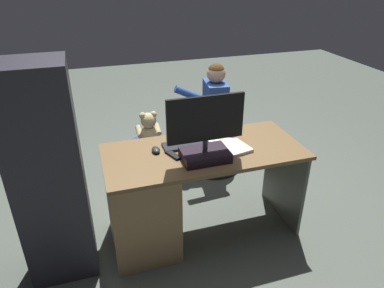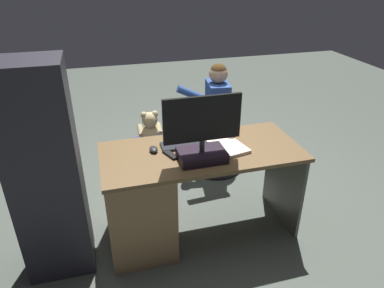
# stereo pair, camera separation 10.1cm
# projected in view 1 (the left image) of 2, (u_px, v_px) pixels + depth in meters

# --- Properties ---
(ground_plane) EXTENTS (10.00, 10.00, 0.00)m
(ground_plane) POSITION_uv_depth(u_px,v_px,m) (188.00, 200.00, 3.35)
(ground_plane) COLOR #4D564C
(desk) EXTENTS (1.49, 0.67, 0.76)m
(desk) POSITION_uv_depth(u_px,v_px,m) (155.00, 198.00, 2.70)
(desk) COLOR brown
(desk) RESTS_ON ground_plane
(monitor) EXTENTS (0.54, 0.23, 0.47)m
(monitor) POSITION_uv_depth(u_px,v_px,m) (205.00, 138.00, 2.44)
(monitor) COLOR black
(monitor) RESTS_ON desk
(keyboard) EXTENTS (0.42, 0.14, 0.02)m
(keyboard) POSITION_uv_depth(u_px,v_px,m) (190.00, 144.00, 2.70)
(keyboard) COLOR black
(keyboard) RESTS_ON desk
(computer_mouse) EXTENTS (0.06, 0.10, 0.04)m
(computer_mouse) POSITION_uv_depth(u_px,v_px,m) (156.00, 150.00, 2.61)
(computer_mouse) COLOR #262628
(computer_mouse) RESTS_ON desk
(cup) EXTENTS (0.07, 0.07, 0.10)m
(cup) POSITION_uv_depth(u_px,v_px,m) (232.00, 131.00, 2.81)
(cup) COLOR red
(cup) RESTS_ON desk
(tv_remote) EXTENTS (0.10, 0.16, 0.02)m
(tv_remote) POSITION_uv_depth(u_px,v_px,m) (173.00, 155.00, 2.56)
(tv_remote) COLOR black
(tv_remote) RESTS_ON desk
(notebook_binder) EXTENTS (0.28, 0.34, 0.02)m
(notebook_binder) POSITION_uv_depth(u_px,v_px,m) (230.00, 146.00, 2.67)
(notebook_binder) COLOR beige
(notebook_binder) RESTS_ON desk
(office_chair_teddy) EXTENTS (0.52, 0.52, 0.42)m
(office_chair_teddy) POSITION_uv_depth(u_px,v_px,m) (151.00, 159.00, 3.53)
(office_chair_teddy) COLOR black
(office_chair_teddy) RESTS_ON ground_plane
(teddy_bear) EXTENTS (0.23, 0.23, 0.33)m
(teddy_bear) POSITION_uv_depth(u_px,v_px,m) (149.00, 129.00, 3.39)
(teddy_bear) COLOR tan
(teddy_bear) RESTS_ON office_chair_teddy
(visitor_chair) EXTENTS (0.59, 0.59, 0.42)m
(visitor_chair) POSITION_uv_depth(u_px,v_px,m) (214.00, 147.00, 3.81)
(visitor_chair) COLOR black
(visitor_chair) RESTS_ON ground_plane
(person) EXTENTS (0.54, 0.52, 1.14)m
(person) POSITION_uv_depth(u_px,v_px,m) (208.00, 111.00, 3.58)
(person) COLOR #2F5099
(person) RESTS_ON ground_plane
(equipment_rack) EXTENTS (0.44, 0.36, 1.52)m
(equipment_rack) POSITION_uv_depth(u_px,v_px,m) (49.00, 178.00, 2.30)
(equipment_rack) COLOR #29272F
(equipment_rack) RESTS_ON ground_plane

